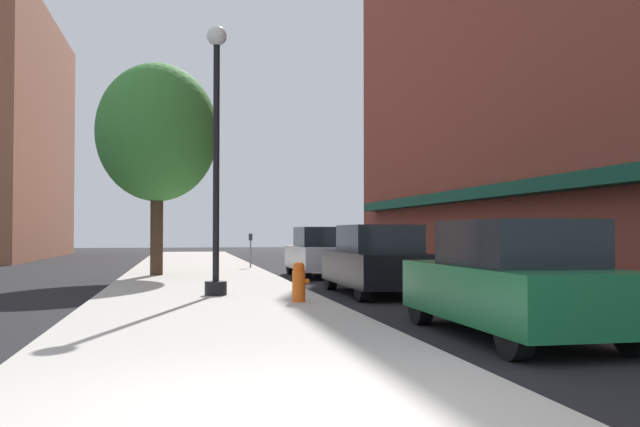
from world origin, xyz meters
The scene contains 9 objects.
ground_plane centered at (4.00, 18.00, 0.00)m, with size 90.00×90.00×0.00m, color black.
sidewalk_slab centered at (0.00, 19.00, 0.06)m, with size 4.80×50.00×0.12m, color #B7B2A8.
lamppost centered at (0.16, 10.17, 3.20)m, with size 0.48×0.48×5.90m.
fire_hydrant centered at (1.70, 8.41, 0.52)m, with size 0.33×0.26×0.79m.
parking_meter_near centered at (2.05, 21.73, 0.95)m, with size 0.14×0.09×1.31m.
tree_near centered at (-1.35, 17.62, 4.67)m, with size 3.85×3.85×6.78m.
car_green centered at (4.00, 3.96, 0.81)m, with size 1.80×4.30×1.66m.
car_black centered at (4.00, 10.83, 0.81)m, with size 1.80×4.30×1.66m.
car_silver centered at (4.00, 17.58, 0.81)m, with size 1.80×4.30×1.66m.
Camera 1 is at (-0.57, -5.05, 1.49)m, focal length 38.85 mm.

